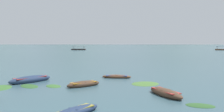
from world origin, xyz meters
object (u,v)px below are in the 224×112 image
(rowboat_5, at_px, (31,80))
(ferry_0, at_px, (223,49))
(ferry_1, at_px, (79,49))
(rowboat_1, at_px, (84,84))
(rowboat_3, at_px, (165,93))
(rowboat_7, at_px, (117,77))

(rowboat_5, distance_m, ferry_0, 127.36)
(rowboat_5, height_order, ferry_1, ferry_1)
(rowboat_5, height_order, ferry_0, ferry_0)
(rowboat_1, height_order, rowboat_5, rowboat_5)
(rowboat_5, bearing_deg, ferry_0, 57.77)
(rowboat_1, distance_m, rowboat_3, 7.27)
(rowboat_1, height_order, rowboat_3, rowboat_3)
(rowboat_7, bearing_deg, rowboat_5, -161.14)
(rowboat_1, relative_size, rowboat_7, 0.98)
(rowboat_3, distance_m, ferry_1, 116.69)
(rowboat_1, distance_m, rowboat_7, 5.59)
(rowboat_3, distance_m, rowboat_7, 8.87)
(rowboat_3, height_order, rowboat_5, rowboat_5)
(ferry_0, height_order, ferry_1, same)
(rowboat_1, relative_size, rowboat_3, 0.85)
(rowboat_1, bearing_deg, ferry_0, 60.37)
(rowboat_1, height_order, rowboat_7, rowboat_1)
(rowboat_5, xyz_separation_m, ferry_1, (-15.49, 108.18, 0.21))
(rowboat_5, relative_size, ferry_0, 0.52)
(rowboat_5, bearing_deg, ferry_1, 98.15)
(rowboat_1, xyz_separation_m, rowboat_5, (-5.53, 1.94, 0.05))
(rowboat_3, xyz_separation_m, rowboat_5, (-12.02, 5.22, 0.04))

